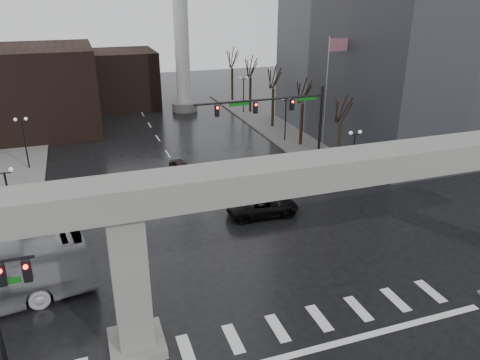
{
  "coord_description": "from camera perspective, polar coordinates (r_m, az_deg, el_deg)",
  "views": [
    {
      "loc": [
        -8.2,
        -18.61,
        16.14
      ],
      "look_at": [
        1.18,
        8.24,
        4.5
      ],
      "focal_mm": 35.0,
      "sensor_mm": 36.0,
      "label": 1
    }
  ],
  "objects": [
    {
      "name": "ground",
      "position": [
        25.97,
        3.68,
        -16.23
      ],
      "size": [
        160.0,
        160.0,
        0.0
      ],
      "primitive_type": "plane",
      "color": "black",
      "rests_on": "ground"
    },
    {
      "name": "sidewalk_ne",
      "position": [
        66.41,
        12.53,
        7.73
      ],
      "size": [
        28.0,
        36.0,
        0.15
      ],
      "primitive_type": "cube",
      "color": "slate",
      "rests_on": "ground"
    },
    {
      "name": "elevated_guideway",
      "position": [
        22.84,
        7.03,
        -1.84
      ],
      "size": [
        48.0,
        2.6,
        8.7
      ],
      "color": "gray",
      "rests_on": "ground"
    },
    {
      "name": "building_far_left",
      "position": [
        61.9,
        -24.69,
        9.9
      ],
      "size": [
        16.0,
        14.0,
        10.0
      ],
      "primitive_type": "cube",
      "color": "black",
      "rests_on": "ground"
    },
    {
      "name": "building_far_mid",
      "position": [
        71.92,
        -14.35,
        11.87
      ],
      "size": [
        10.0,
        10.0,
        8.0
      ],
      "primitive_type": "cube",
      "color": "black",
      "rests_on": "ground"
    },
    {
      "name": "smokestack",
      "position": [
        66.21,
        -7.29,
        19.68
      ],
      "size": [
        3.6,
        3.6,
        30.0
      ],
      "color": "white",
      "rests_on": "ground"
    },
    {
      "name": "signal_mast_arm",
      "position": [
        42.44,
        5.31,
        8.1
      ],
      "size": [
        12.12,
        0.43,
        8.0
      ],
      "color": "black",
      "rests_on": "ground"
    },
    {
      "name": "signal_left_pole",
      "position": [
        22.97,
        -26.82,
        -12.17
      ],
      "size": [
        2.3,
        0.3,
        6.0
      ],
      "color": "black",
      "rests_on": "ground"
    },
    {
      "name": "flagpole_assembly",
      "position": [
        47.7,
        10.83,
        11.47
      ],
      "size": [
        2.06,
        0.12,
        12.0
      ],
      "color": "silver",
      "rests_on": "ground"
    },
    {
      "name": "lamp_right_0",
      "position": [
        41.17,
        13.7,
        3.69
      ],
      "size": [
        1.22,
        0.32,
        5.11
      ],
      "color": "black",
      "rests_on": "ground"
    },
    {
      "name": "lamp_right_1",
      "position": [
        52.95,
        5.6,
        8.31
      ],
      "size": [
        1.22,
        0.32,
        5.11
      ],
      "color": "black",
      "rests_on": "ground"
    },
    {
      "name": "lamp_right_2",
      "position": [
        65.61,
        0.44,
        11.13
      ],
      "size": [
        1.22,
        0.32,
        5.11
      ],
      "color": "black",
      "rests_on": "ground"
    },
    {
      "name": "lamp_left_0",
      "position": [
        35.39,
        -26.46,
        -1.17
      ],
      "size": [
        1.22,
        0.32,
        5.11
      ],
      "color": "black",
      "rests_on": "ground"
    },
    {
      "name": "lamp_left_1",
      "position": [
        48.59,
        -24.9,
        5.06
      ],
      "size": [
        1.22,
        0.32,
        5.11
      ],
      "color": "black",
      "rests_on": "ground"
    },
    {
      "name": "lamp_left_2",
      "position": [
        62.15,
        -24.0,
        8.6
      ],
      "size": [
        1.22,
        0.32,
        5.11
      ],
      "color": "black",
      "rests_on": "ground"
    },
    {
      "name": "tree_right_0",
      "position": [
        45.13,
        12.03,
        4.55
      ],
      "size": [
        1.09,
        1.58,
        7.5
      ],
      "color": "black",
      "rests_on": "ground"
    },
    {
      "name": "tree_right_1",
      "position": [
        51.82,
        7.53,
        7.21
      ],
      "size": [
        1.09,
        1.61,
        7.67
      ],
      "color": "black",
      "rests_on": "ground"
    },
    {
      "name": "tree_right_2",
      "position": [
        58.83,
        4.05,
        9.21
      ],
      "size": [
        1.1,
        1.63,
        7.85
      ],
      "color": "black",
      "rests_on": "ground"
    },
    {
      "name": "tree_right_3",
      "position": [
        66.07,
        1.29,
        10.76
      ],
      "size": [
        1.11,
        1.66,
        8.02
      ],
      "color": "black",
      "rests_on": "ground"
    },
    {
      "name": "tree_right_4",
      "position": [
        73.47,
        -0.94,
        11.99
      ],
      "size": [
        1.12,
        1.69,
        8.19
      ],
      "color": "black",
      "rests_on": "ground"
    },
    {
      "name": "pickup_truck",
      "position": [
        35.87,
        2.78,
        -3.15
      ],
      "size": [
        5.68,
        2.88,
        1.54
      ],
      "primitive_type": "imported",
      "rotation": [
        0.0,
        0.0,
        1.51
      ],
      "color": "black",
      "rests_on": "ground"
    },
    {
      "name": "far_car",
      "position": [
        43.86,
        -7.1,
        1.41
      ],
      "size": [
        2.02,
        4.03,
        1.32
      ],
      "primitive_type": "imported",
      "rotation": [
        0.0,
        0.0,
        0.12
      ],
      "color": "black",
      "rests_on": "ground"
    }
  ]
}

